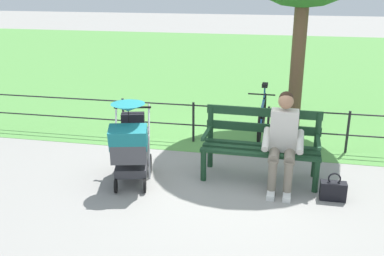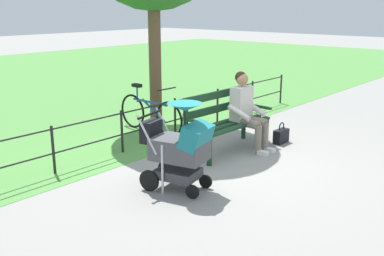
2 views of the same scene
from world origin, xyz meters
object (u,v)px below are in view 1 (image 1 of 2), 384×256
at_px(park_bench, 261,141).
at_px(bicycle, 262,116).
at_px(person_on_bench, 283,138).
at_px(handbag, 333,190).
at_px(stroller, 131,142).

distance_m(park_bench, bicycle, 1.70).
relative_size(park_bench, person_on_bench, 1.27).
bearing_deg(bicycle, handbag, 114.56).
xyz_separation_m(handbag, bicycle, (1.01, -2.21, 0.24)).
distance_m(stroller, handbag, 2.69).
bearing_deg(handbag, stroller, 1.07).
height_order(stroller, bicycle, stroller).
xyz_separation_m(park_bench, bicycle, (0.06, -1.69, -0.16)).
relative_size(park_bench, bicycle, 0.97).
bearing_deg(stroller, park_bench, -161.69).
relative_size(stroller, bicycle, 0.69).
bearing_deg(person_on_bench, bicycle, -79.64).
bearing_deg(park_bench, bicycle, -87.92).
height_order(stroller, handbag, stroller).
height_order(park_bench, stroller, stroller).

